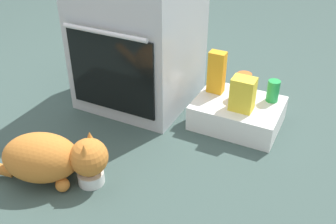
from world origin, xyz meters
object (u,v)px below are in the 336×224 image
object	(u,v)px
oven	(139,37)
juice_carton	(217,72)
cat	(50,158)
snack_bag	(243,94)
sauce_jar	(243,85)
pantry_cabinet	(237,113)
food_bowl	(91,176)
soda_can	(273,91)

from	to	relation	value
oven	juice_carton	distance (m)	0.49
cat	oven	bearing A→B (deg)	69.41
oven	snack_bag	bearing A→B (deg)	-7.27
oven	cat	size ratio (longest dim) A/B	1.13
cat	sauce_jar	xyz separation A→B (m)	(0.60, 0.88, 0.08)
snack_bag	sauce_jar	world-z (taller)	snack_bag
pantry_cabinet	food_bowl	bearing A→B (deg)	-120.51
soda_can	snack_bag	bearing A→B (deg)	-127.42
oven	snack_bag	distance (m)	0.68
cat	snack_bag	size ratio (longest dim) A/B	3.90
cat	juice_carton	bearing A→B (deg)	40.88
food_bowl	soda_can	world-z (taller)	soda_can
juice_carton	soda_can	bearing A→B (deg)	7.73
food_bowl	sauce_jar	bearing A→B (deg)	61.76
soda_can	food_bowl	bearing A→B (deg)	-125.13
cat	snack_bag	world-z (taller)	snack_bag
cat	soda_can	xyz separation A→B (m)	(0.76, 0.91, 0.07)
oven	sauce_jar	size ratio (longest dim) A/B	5.66
cat	juice_carton	size ratio (longest dim) A/B	2.92
oven	soda_can	xyz separation A→B (m)	(0.78, 0.08, -0.20)
pantry_cabinet	oven	bearing A→B (deg)	178.02
pantry_cabinet	snack_bag	bearing A→B (deg)	-62.40
juice_carton	food_bowl	bearing A→B (deg)	-109.56
oven	pantry_cabinet	xyz separation A→B (m)	(0.62, -0.02, -0.33)
oven	juice_carton	bearing A→B (deg)	4.09
soda_can	pantry_cabinet	bearing A→B (deg)	-147.80
oven	snack_bag	world-z (taller)	oven
pantry_cabinet	snack_bag	world-z (taller)	snack_bag
oven	soda_can	bearing A→B (deg)	5.55
pantry_cabinet	sauce_jar	bearing A→B (deg)	92.56
cat	juice_carton	xyz separation A→B (m)	(0.45, 0.87, 0.13)
pantry_cabinet	soda_can	size ratio (longest dim) A/B	3.84
soda_can	juice_carton	bearing A→B (deg)	-172.27
pantry_cabinet	soda_can	bearing A→B (deg)	32.20
oven	cat	world-z (taller)	oven
oven	food_bowl	distance (m)	0.87
snack_bag	sauce_jar	distance (m)	0.14
food_bowl	sauce_jar	size ratio (longest dim) A/B	0.86
sauce_jar	juice_carton	size ratio (longest dim) A/B	0.58
sauce_jar	soda_can	distance (m)	0.16
food_bowl	snack_bag	distance (m)	0.86
sauce_jar	soda_can	bearing A→B (deg)	10.71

